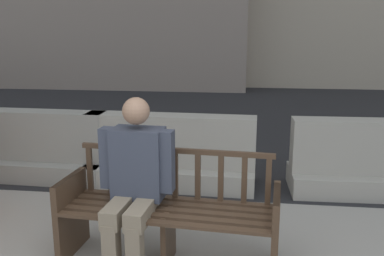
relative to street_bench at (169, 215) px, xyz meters
The scene contains 6 objects.
street_asphalt 7.29m from the street_bench, 89.29° to the left, with size 120.00×12.00×0.01m, color black.
street_bench is the anchor object (origin of this frame).
seated_person 0.39m from the street_bench, behind, with size 0.59×0.75×1.31m.
jersey_barrier_centre 1.74m from the street_bench, 99.71° to the left, with size 2.02×0.75×0.84m.
jersey_barrier_left 2.74m from the street_bench, 139.92° to the left, with size 2.02×0.74×0.84m.
jersey_barrier_right 2.72m from the street_bench, 39.28° to the left, with size 2.02×0.74×0.84m.
Camera 1 is at (0.47, -1.63, 1.83)m, focal length 40.00 mm.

